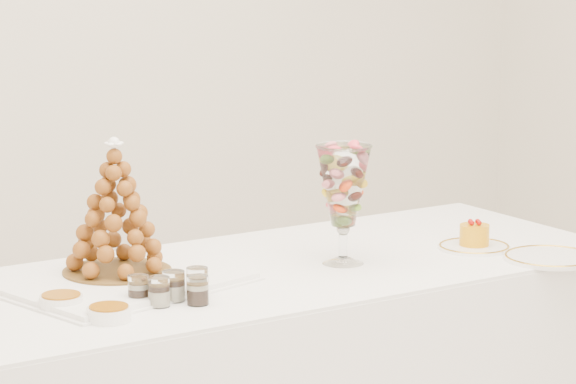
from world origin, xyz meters
TOP-DOWN VIEW (x-y plane):
  - lace_tray at (-0.26, 0.43)m, footprint 0.63×0.53m
  - macaron_vase at (0.32, 0.34)m, footprint 0.14×0.14m
  - cake_plate at (0.71, 0.28)m, footprint 0.20×0.20m
  - spare_plate at (0.81, 0.08)m, footprint 0.25×0.25m
  - verrine_a at (-0.30, 0.27)m, footprint 0.06×0.06m
  - verrine_b at (-0.22, 0.24)m, footprint 0.07×0.07m
  - verrine_c at (-0.15, 0.25)m, footprint 0.06×0.06m
  - verrine_d at (-0.27, 0.22)m, footprint 0.06×0.06m
  - verrine_e at (-0.19, 0.19)m, footprint 0.06×0.06m
  - ramekin_back at (-0.47, 0.32)m, footprint 0.10×0.10m
  - ramekin_front at (-0.42, 0.17)m, footprint 0.10×0.10m
  - croquembouche at (-0.25, 0.50)m, footprint 0.27×0.27m
  - mousse_cake at (0.72, 0.29)m, footprint 0.08×0.08m

SIDE VIEW (x-z plane):
  - cake_plate at x=0.71m, z-range 0.73..0.74m
  - spare_plate at x=0.81m, z-range 0.73..0.74m
  - lace_tray at x=-0.26m, z-range 0.73..0.75m
  - ramekin_front at x=-0.42m, z-range 0.73..0.76m
  - ramekin_back at x=-0.47m, z-range 0.73..0.76m
  - verrine_a at x=-0.30m, z-range 0.73..0.80m
  - verrine_e at x=-0.19m, z-range 0.73..0.80m
  - verrine_d at x=-0.27m, z-range 0.73..0.80m
  - verrine_c at x=-0.15m, z-range 0.73..0.80m
  - verrine_b at x=-0.22m, z-range 0.73..0.80m
  - mousse_cake at x=0.72m, z-range 0.73..0.80m
  - croquembouche at x=-0.25m, z-range 0.74..1.08m
  - macaron_vase at x=0.32m, z-range 0.78..1.09m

